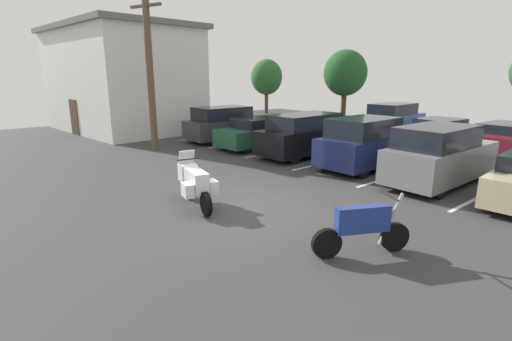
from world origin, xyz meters
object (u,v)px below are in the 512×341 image
motorcycle_second (363,227)px  utility_pole (150,72)px  car_green (261,133)px  car_black (306,135)px  car_far_maroon (508,139)px  motorcycle_touring (195,182)px  car_grey (440,156)px  car_charcoal (227,124)px  car_navy (367,143)px  car_far_blue (393,121)px  car_far_white (441,132)px

motorcycle_second → utility_pole: 13.42m
car_green → car_black: 2.82m
utility_pole → car_far_maroon: bearing=45.9°
motorcycle_touring → car_grey: bearing=65.9°
car_charcoal → car_navy: car_navy is taller
car_grey → car_green: bearing=-178.3°
car_navy → utility_pole: bearing=-151.4°
car_charcoal → car_black: size_ratio=0.99×
car_charcoal → car_black: (5.50, 0.36, 0.03)m
motorcycle_second → car_black: (-7.33, 6.20, 0.36)m
motorcycle_second → car_black: size_ratio=0.39×
motorcycle_touring → car_green: (-5.45, 7.02, 0.04)m
motorcycle_touring → car_far_maroon: (3.04, 14.38, 0.05)m
motorcycle_touring → car_black: bearing=110.1°
car_black → car_far_maroon: 9.12m
car_green → utility_pole: utility_pole is taller
car_navy → utility_pole: (-8.69, -4.73, 2.70)m
motorcycle_touring → utility_pole: 9.20m
car_green → car_navy: bearing=4.0°
car_green → car_far_maroon: car_green is taller
car_charcoal → car_navy: size_ratio=1.04×
car_black → car_far_blue: (-0.14, 7.31, 0.03)m
motorcycle_second → car_navy: size_ratio=0.41×
car_navy → car_far_blue: (-3.19, 7.15, 0.02)m
car_grey → car_far_blue: (-6.05, 7.30, 0.02)m
car_green → car_far_white: bearing=52.4°
car_charcoal → car_navy: (8.56, 0.52, 0.04)m
motorcycle_touring → car_charcoal: bearing=139.7°
car_green → car_far_maroon: (8.49, 7.36, 0.00)m
car_black → car_grey: (5.92, 0.01, 0.02)m
car_far_blue → utility_pole: (-5.49, -11.89, 2.68)m
car_green → car_grey: bearing=1.7°
car_far_maroon → utility_pole: bearing=-134.1°
car_green → car_black: (2.80, 0.25, 0.21)m
motorcycle_second → car_far_white: car_far_white is taller
car_far_blue → utility_pole: bearing=-114.8°
car_navy → car_far_maroon: car_navy is taller
motorcycle_touring → utility_pole: size_ratio=0.31×
motorcycle_touring → car_far_blue: 14.85m
car_navy → car_far_blue: size_ratio=1.03×
car_charcoal → car_grey: (11.41, 0.37, 0.05)m
car_navy → car_far_white: 6.84m
car_green → motorcycle_touring: bearing=-52.1°
car_far_blue → car_far_maroon: car_far_blue is taller
motorcycle_touring → car_navy: (0.40, 7.42, 0.27)m
car_green → car_far_blue: 8.02m
car_navy → car_grey: car_navy is taller
car_green → utility_pole: size_ratio=0.65×
car_grey → utility_pole: 12.71m
car_far_maroon → car_charcoal: bearing=-146.3°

